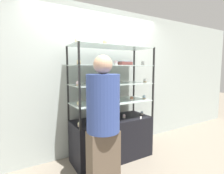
% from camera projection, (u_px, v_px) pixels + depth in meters
% --- Properties ---
extents(ground_plane, '(20.00, 20.00, 0.00)m').
position_uv_depth(ground_plane, '(112.00, 158.00, 2.98)').
color(ground_plane, gray).
extents(back_wall, '(8.00, 0.05, 2.60)m').
position_uv_depth(back_wall, '(100.00, 80.00, 3.20)').
color(back_wall, '#A8B2AD').
rests_on(back_wall, ground_plane).
extents(display_base, '(1.33, 0.56, 0.68)m').
position_uv_depth(display_base, '(112.00, 138.00, 2.94)').
color(display_base, black).
rests_on(display_base, ground_plane).
extents(display_riser_lower, '(1.33, 0.56, 0.29)m').
position_uv_depth(display_riser_lower, '(112.00, 102.00, 2.87)').
color(display_riser_lower, black).
rests_on(display_riser_lower, display_base).
extents(display_riser_middle, '(1.33, 0.56, 0.29)m').
position_uv_depth(display_riser_middle, '(112.00, 84.00, 2.84)').
color(display_riser_middle, black).
rests_on(display_riser_middle, display_riser_lower).
extents(display_riser_upper, '(1.33, 0.56, 0.29)m').
position_uv_depth(display_riser_upper, '(112.00, 66.00, 2.81)').
color(display_riser_upper, black).
rests_on(display_riser_upper, display_riser_middle).
extents(display_riser_top, '(1.33, 0.56, 0.29)m').
position_uv_depth(display_riser_top, '(112.00, 48.00, 2.78)').
color(display_riser_top, black).
rests_on(display_riser_top, display_riser_upper).
extents(layer_cake_centerpiece, '(0.17, 0.17, 0.12)m').
position_uv_depth(layer_cake_centerpiece, '(108.00, 98.00, 2.79)').
color(layer_cake_centerpiece, '#C66660').
rests_on(layer_cake_centerpiece, display_riser_lower).
extents(sheet_cake_frosted, '(0.21, 0.13, 0.07)m').
position_uv_depth(sheet_cake_frosted, '(125.00, 63.00, 2.88)').
color(sheet_cake_frosted, '#C66660').
rests_on(sheet_cake_frosted, display_riser_upper).
extents(cupcake_0, '(0.05, 0.05, 0.07)m').
position_uv_depth(cupcake_0, '(79.00, 124.00, 2.52)').
color(cupcake_0, '#CCB28C').
rests_on(cupcake_0, display_base).
extents(cupcake_1, '(0.05, 0.05, 0.07)m').
position_uv_depth(cupcake_1, '(104.00, 120.00, 2.71)').
color(cupcake_1, beige).
rests_on(cupcake_1, display_base).
extents(cupcake_2, '(0.05, 0.05, 0.07)m').
position_uv_depth(cupcake_2, '(124.00, 116.00, 2.95)').
color(cupcake_2, beige).
rests_on(cupcake_2, display_base).
extents(cupcake_3, '(0.05, 0.05, 0.07)m').
position_uv_depth(cupcake_3, '(142.00, 113.00, 3.16)').
color(cupcake_3, beige).
rests_on(cupcake_3, display_base).
extents(price_tag_0, '(0.04, 0.00, 0.04)m').
position_uv_depth(price_tag_0, '(141.00, 118.00, 2.88)').
color(price_tag_0, white).
rests_on(price_tag_0, display_base).
extents(cupcake_4, '(0.06, 0.06, 0.07)m').
position_uv_depth(cupcake_4, '(79.00, 104.00, 2.51)').
color(cupcake_4, beige).
rests_on(cupcake_4, display_riser_lower).
extents(cupcake_5, '(0.06, 0.06, 0.07)m').
position_uv_depth(cupcake_5, '(97.00, 102.00, 2.66)').
color(cupcake_5, beige).
rests_on(cupcake_5, display_riser_lower).
extents(cupcake_6, '(0.06, 0.06, 0.07)m').
position_uv_depth(cupcake_6, '(132.00, 99.00, 2.93)').
color(cupcake_6, white).
rests_on(cupcake_6, display_riser_lower).
extents(cupcake_7, '(0.06, 0.06, 0.07)m').
position_uv_depth(cupcake_7, '(144.00, 97.00, 3.09)').
color(cupcake_7, '#CCB28C').
rests_on(cupcake_7, display_riser_lower).
extents(price_tag_1, '(0.04, 0.00, 0.04)m').
position_uv_depth(price_tag_1, '(108.00, 104.00, 2.54)').
color(price_tag_1, white).
rests_on(price_tag_1, display_riser_lower).
extents(cupcake_8, '(0.06, 0.06, 0.07)m').
position_uv_depth(cupcake_8, '(78.00, 83.00, 2.47)').
color(cupcake_8, '#CCB28C').
rests_on(cupcake_8, display_riser_middle).
extents(cupcake_9, '(0.06, 0.06, 0.07)m').
position_uv_depth(cupcake_9, '(115.00, 82.00, 2.76)').
color(cupcake_9, white).
rests_on(cupcake_9, display_riser_middle).
extents(cupcake_10, '(0.06, 0.06, 0.07)m').
position_uv_depth(cupcake_10, '(145.00, 81.00, 3.05)').
color(cupcake_10, '#CCB28C').
rests_on(cupcake_10, display_riser_middle).
extents(price_tag_2, '(0.04, 0.00, 0.04)m').
position_uv_depth(price_tag_2, '(114.00, 84.00, 2.56)').
color(price_tag_2, white).
rests_on(price_tag_2, display_riser_middle).
extents(cupcake_11, '(0.06, 0.06, 0.07)m').
position_uv_depth(cupcake_11, '(79.00, 62.00, 2.39)').
color(cupcake_11, '#CCB28C').
rests_on(cupcake_11, display_riser_upper).
extents(cupcake_12, '(0.06, 0.06, 0.07)m').
position_uv_depth(cupcake_12, '(116.00, 63.00, 2.68)').
color(cupcake_12, white).
rests_on(cupcake_12, display_riser_upper).
extents(cupcake_13, '(0.06, 0.06, 0.07)m').
position_uv_depth(cupcake_13, '(143.00, 63.00, 3.06)').
color(cupcake_13, white).
rests_on(cupcake_13, display_riser_upper).
extents(price_tag_3, '(0.04, 0.00, 0.04)m').
position_uv_depth(price_tag_3, '(107.00, 63.00, 2.47)').
color(price_tag_3, white).
rests_on(price_tag_3, display_riser_upper).
extents(cupcake_14, '(0.07, 0.07, 0.07)m').
position_uv_depth(cupcake_14, '(77.00, 41.00, 2.39)').
color(cupcake_14, '#CCB28C').
rests_on(cupcake_14, display_riser_top).
extents(cupcake_15, '(0.07, 0.07, 0.07)m').
position_uv_depth(cupcake_15, '(105.00, 42.00, 2.57)').
color(cupcake_15, '#CCB28C').
rests_on(cupcake_15, display_riser_top).
extents(cupcake_16, '(0.07, 0.07, 0.07)m').
position_uv_depth(cupcake_16, '(126.00, 45.00, 2.80)').
color(cupcake_16, white).
rests_on(cupcake_16, display_riser_top).
extents(cupcake_17, '(0.07, 0.07, 0.07)m').
position_uv_depth(cupcake_17, '(143.00, 46.00, 3.02)').
color(cupcake_17, beige).
rests_on(cupcake_17, display_riser_top).
extents(price_tag_4, '(0.04, 0.00, 0.04)m').
position_uv_depth(price_tag_4, '(98.00, 41.00, 2.36)').
color(price_tag_4, white).
rests_on(price_tag_4, display_riser_top).
extents(donut_glazed, '(0.12, 0.12, 0.03)m').
position_uv_depth(donut_glazed, '(94.00, 44.00, 2.60)').
color(donut_glazed, brown).
rests_on(donut_glazed, display_riser_top).
extents(customer_figure, '(0.39, 0.39, 1.67)m').
position_uv_depth(customer_figure, '(103.00, 121.00, 2.06)').
color(customer_figure, brown).
rests_on(customer_figure, ground_plane).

